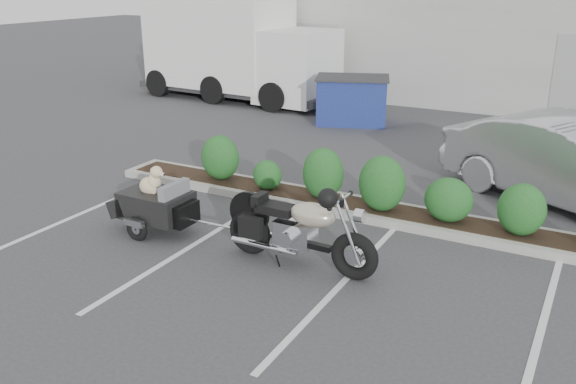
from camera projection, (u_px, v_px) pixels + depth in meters
The scene contains 8 objects.
ground at pixel (287, 252), 9.81m from camera, with size 90.00×90.00×0.00m, color #38383A.
planter_kerb at pixel (392, 214), 11.16m from camera, with size 12.00×1.00×0.15m, color #9E9E93.
building at pixel (500, 36), 23.21m from camera, with size 26.00×10.00×4.00m, color #9EA099.
motorcycle at pixel (299, 231), 9.17m from camera, with size 2.55×0.86×1.46m.
pet_trailer at pixel (156, 203), 10.46m from camera, with size 2.02×1.12×1.21m.
sedan at pixel (574, 164), 11.55m from camera, with size 1.77×5.07×1.67m, color silver.
dumpster at pixel (352, 100), 18.09m from camera, with size 2.50×2.10×1.40m.
delivery_truck at pixel (237, 52), 21.36m from camera, with size 7.64×3.07×3.42m.
Camera 1 is at (4.25, -7.83, 4.22)m, focal length 38.00 mm.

